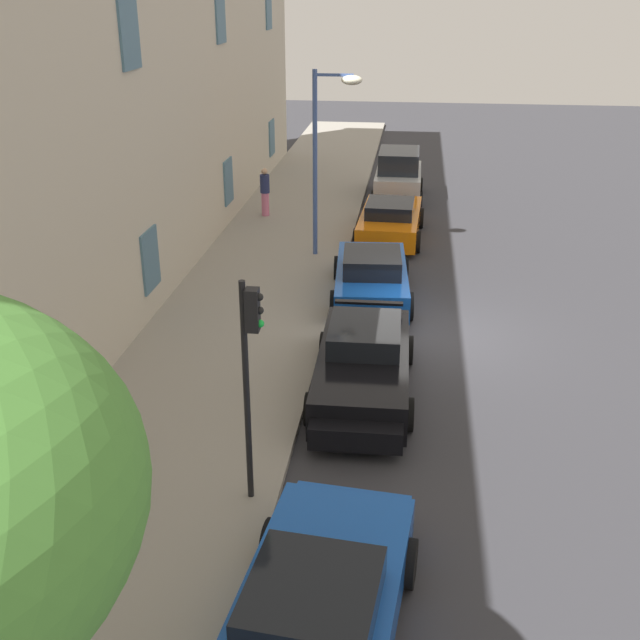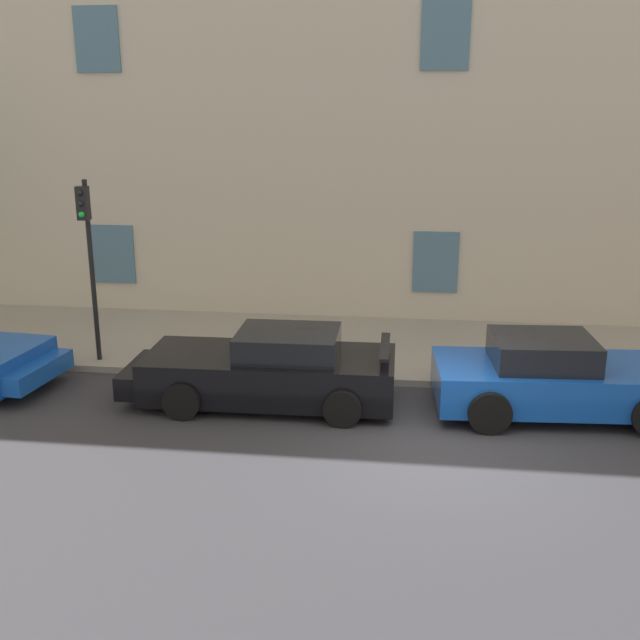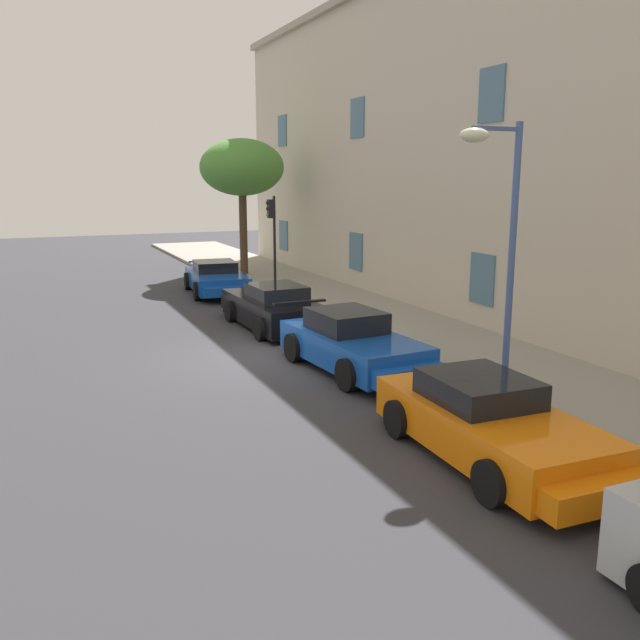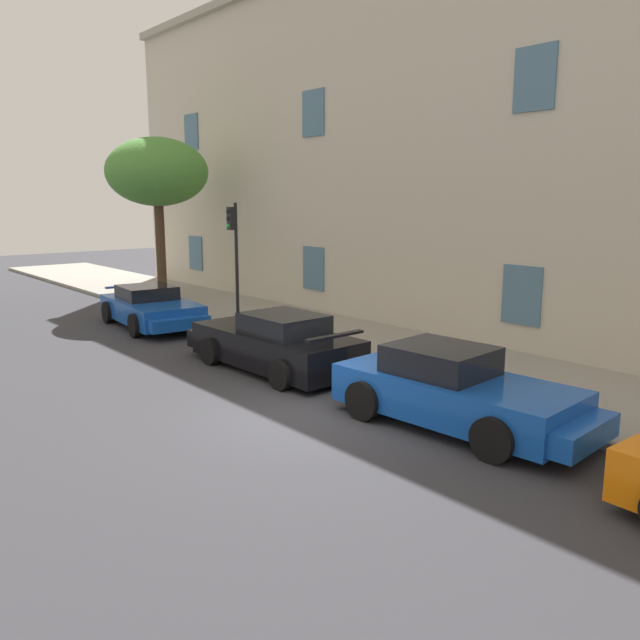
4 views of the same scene
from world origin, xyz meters
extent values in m
plane|color=#333338|center=(0.00, 0.00, 0.00)|extent=(80.00, 80.00, 0.00)
cube|color=gray|center=(0.00, 4.69, 0.07)|extent=(60.00, 4.39, 0.14)
cube|color=beige|center=(0.00, 9.25, 5.60)|extent=(41.04, 4.71, 11.19)
cube|color=slate|center=(0.00, 6.86, 1.60)|extent=(1.10, 0.06, 1.50)
cube|color=slate|center=(8.21, 6.86, 1.60)|extent=(1.10, 0.06, 1.50)
cube|color=slate|center=(16.42, 6.86, 1.60)|extent=(1.10, 0.06, 1.50)
cube|color=slate|center=(0.00, 6.86, 6.80)|extent=(1.10, 0.06, 1.50)
cube|color=slate|center=(8.21, 6.86, 6.80)|extent=(1.10, 0.06, 1.50)
cube|color=slate|center=(16.42, 6.86, 6.80)|extent=(1.10, 0.06, 1.50)
cube|color=#144CB2|center=(-9.79, 1.48, 0.53)|extent=(4.44, 2.36, 0.64)
cube|color=black|center=(-10.11, 1.51, 1.06)|extent=(1.85, 1.72, 0.41)
cube|color=#144CB2|center=(-7.92, 1.30, 0.45)|extent=(1.45, 1.91, 0.35)
cylinder|color=black|center=(-8.38, 2.32, 0.35)|extent=(0.73, 0.31, 0.71)
cylinder|color=black|center=(-8.57, 0.38, 0.35)|extent=(0.73, 0.31, 0.71)
cube|color=black|center=(-3.07, 1.40, 0.54)|extent=(4.55, 1.91, 0.78)
cube|color=black|center=(-2.73, 1.41, 1.16)|extent=(1.84, 1.49, 0.45)
cube|color=black|center=(-5.06, 1.37, 0.44)|extent=(1.39, 1.70, 0.43)
cube|color=black|center=(-0.99, 1.44, 1.15)|extent=(0.19, 1.55, 0.06)
cylinder|color=black|center=(-4.45, 0.46, 0.33)|extent=(0.66, 0.25, 0.65)
cylinder|color=black|center=(-4.49, 2.29, 0.33)|extent=(0.66, 0.25, 0.65)
cylinder|color=black|center=(-1.65, 0.51, 0.33)|extent=(0.66, 0.25, 0.65)
cylinder|color=black|center=(-1.68, 2.34, 0.33)|extent=(0.66, 0.25, 0.65)
cube|color=#144CB2|center=(2.08, 1.56, 0.56)|extent=(4.43, 2.14, 0.70)
cube|color=black|center=(1.75, 1.54, 1.16)|extent=(1.82, 1.59, 0.50)
cube|color=#144CB2|center=(3.97, 1.69, 0.47)|extent=(1.41, 1.78, 0.39)
cylinder|color=black|center=(3.35, 2.57, 0.37)|extent=(0.75, 0.29, 0.73)
cylinder|color=black|center=(3.47, 0.73, 0.37)|extent=(0.75, 0.29, 0.73)
cylinder|color=black|center=(0.68, 2.39, 0.37)|extent=(0.75, 0.29, 0.73)
cylinder|color=black|center=(0.81, 0.55, 0.37)|extent=(0.75, 0.29, 0.73)
cube|color=orange|center=(7.59, 1.28, 0.54)|extent=(4.48, 2.03, 0.71)
cube|color=black|center=(7.26, 1.29, 1.11)|extent=(1.82, 1.56, 0.43)
cube|color=orange|center=(9.54, 1.22, 0.45)|extent=(1.39, 1.77, 0.39)
cylinder|color=black|center=(8.99, 2.17, 0.34)|extent=(0.69, 0.26, 0.68)
cylinder|color=black|center=(8.93, 0.30, 0.34)|extent=(0.69, 0.26, 0.68)
cylinder|color=black|center=(6.25, 2.27, 0.34)|extent=(0.69, 0.26, 0.68)
cylinder|color=black|center=(6.19, 0.39, 0.34)|extent=(0.69, 0.26, 0.68)
cube|color=#B2B7BC|center=(12.77, 1.18, 0.61)|extent=(3.87, 1.74, 1.03)
cube|color=#1E232B|center=(12.77, 1.18, 1.51)|extent=(2.32, 1.53, 0.78)
cylinder|color=black|center=(13.93, 2.05, 0.30)|extent=(0.59, 0.20, 0.59)
cylinder|color=black|center=(13.93, 0.32, 0.30)|extent=(0.59, 0.20, 0.59)
cylinder|color=black|center=(11.61, 2.05, 0.30)|extent=(0.59, 0.20, 0.59)
cylinder|color=black|center=(11.61, 0.32, 0.30)|extent=(0.59, 0.20, 0.59)
cylinder|color=black|center=(-7.03, 2.94, 2.01)|extent=(0.10, 0.10, 3.74)
cube|color=black|center=(-7.03, 2.80, 3.43)|extent=(0.22, 0.20, 0.66)
sphere|color=black|center=(-7.03, 2.69, 3.64)|extent=(0.12, 0.12, 0.12)
sphere|color=black|center=(-7.03, 2.69, 3.43)|extent=(0.12, 0.12, 0.12)
sphere|color=green|center=(-7.03, 2.69, 3.22)|extent=(0.12, 0.12, 0.12)
cylinder|color=#3F5999|center=(5.27, 3.49, 2.87)|extent=(0.14, 0.14, 5.45)
cube|color=#3F5999|center=(5.27, 2.94, 5.44)|extent=(0.08, 1.10, 0.08)
ellipsoid|color=#EAE5C6|center=(5.27, 2.44, 5.31)|extent=(0.44, 0.60, 0.28)
cylinder|color=pink|center=(9.29, 5.81, 0.56)|extent=(0.37, 0.37, 0.83)
cylinder|color=navy|center=(9.29, 5.81, 1.29)|extent=(0.46, 0.46, 0.64)
sphere|color=tan|center=(9.29, 5.81, 1.73)|extent=(0.22, 0.22, 0.22)
camera|label=1|loc=(-17.14, 0.54, 7.79)|focal=43.18mm
camera|label=2|loc=(-0.55, -11.18, 5.28)|focal=41.79mm
camera|label=3|loc=(15.91, -5.44, 4.55)|focal=37.57mm
camera|label=4|loc=(8.80, -7.28, 4.01)|focal=35.74mm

